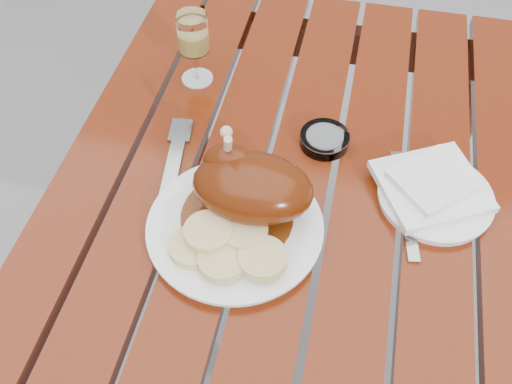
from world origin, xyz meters
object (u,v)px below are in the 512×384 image
(dinner_plate, at_px, (235,228))
(ashtray, at_px, (324,139))
(side_plate, at_px, (435,197))
(wine_glass, at_px, (194,49))
(table, at_px, (282,313))

(dinner_plate, height_order, ashtray, ashtray)
(side_plate, bearing_deg, ashtray, 155.61)
(wine_glass, bearing_deg, dinner_plate, -64.92)
(ashtray, bearing_deg, side_plate, -24.39)
(wine_glass, bearing_deg, table, -49.00)
(dinner_plate, distance_m, ashtray, 0.24)
(side_plate, distance_m, ashtray, 0.21)
(table, xyz_separation_m, dinner_plate, (-0.08, -0.07, 0.38))
(side_plate, bearing_deg, table, -164.87)
(ashtray, bearing_deg, table, -102.37)
(table, height_order, side_plate, side_plate)
(side_plate, height_order, ashtray, ashtray)
(wine_glass, height_order, ashtray, wine_glass)
(dinner_plate, distance_m, wine_glass, 0.38)
(table, bearing_deg, dinner_plate, -138.32)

